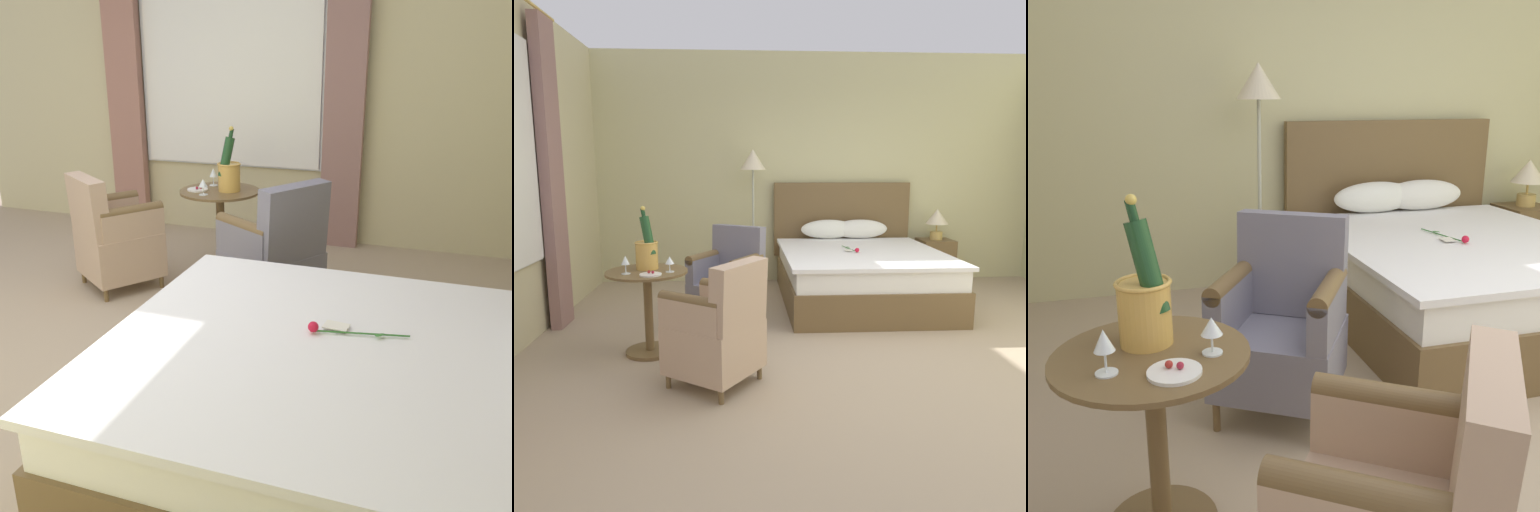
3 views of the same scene
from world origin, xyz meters
The scene contains 10 objects.
ground_plane centered at (0.00, 0.00, 0.00)m, with size 7.37×7.37×0.00m, color tan.
wall_window_side centered at (-2.93, 0.00, 1.49)m, with size 0.27×5.99×2.96m.
bed centered at (0.31, 1.86, 0.34)m, with size 1.80×2.19×1.32m.
side_table_round centered at (-1.80, 0.30, 0.43)m, with size 0.66×0.66×0.70m.
champagne_bucket centered at (-1.80, 0.38, 0.85)m, with size 0.19×0.19×0.52m.
wine_glass_near_bucket centered at (-1.94, 0.19, 0.80)m, with size 0.07×0.07×0.15m.
wine_glass_near_edge centered at (-1.60, 0.24, 0.79)m, with size 0.07×0.07×0.13m.
snack_plate centered at (-1.74, 0.13, 0.71)m, with size 0.17×0.17×0.04m.
armchair_by_window centered at (-1.15, 0.98, 0.44)m, with size 0.77×0.77×0.96m.
armchair_facing_bed centered at (-1.20, -0.34, 0.40)m, with size 0.76×0.75×0.91m.
Camera 1 is at (2.43, 2.07, 1.77)m, focal length 40.00 mm.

